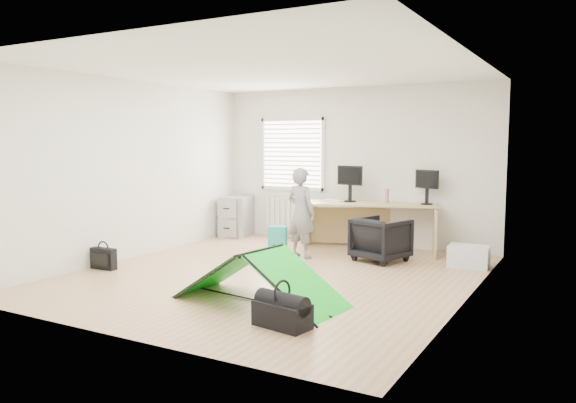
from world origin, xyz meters
The scene contains 18 objects.
ground centered at (0.00, 0.00, 0.00)m, with size 5.50×5.50×0.00m, color tan.
back_wall centered at (0.00, 2.75, 1.35)m, with size 5.00×0.02×2.70m, color silver.
window centered at (-1.20, 2.71, 1.55)m, with size 1.20×0.06×1.20m, color silver.
radiator centered at (-1.20, 2.67, 0.45)m, with size 1.00×0.12×0.60m, color silver.
desk centered at (0.42, 2.34, 0.39)m, with size 2.26×0.72×0.77m, color tan.
filing_cabinet centered at (-2.21, 2.38, 0.38)m, with size 0.48×0.64×0.75m, color #949699.
monitor_left centered at (0.11, 2.35, 0.99)m, with size 0.46×0.10×0.44m, color black.
monitor_right centered at (1.34, 2.57, 0.98)m, with size 0.43×0.09×0.41m, color black.
keyboard centered at (-0.18, 2.34, 0.78)m, with size 0.43×0.15×0.02m, color beige.
thermos centered at (0.73, 2.41, 0.89)m, with size 0.07×0.07×0.24m, color #AF626B.
office_chair centered at (0.94, 1.55, 0.33)m, with size 0.69×0.71×0.65m, color black.
person centered at (-0.22, 1.20, 0.69)m, with size 0.50×0.33×1.38m, color slate.
kite centered at (0.53, -1.18, 0.29)m, with size 1.89×0.83×0.59m, color #13CB23, non-canonical shape.
storage_crate centered at (2.18, 1.76, 0.15)m, with size 0.55×0.38×0.31m, color silver.
tote_bag centered at (-0.94, 1.73, 0.18)m, with size 0.30×0.13×0.36m, color teal.
laptop_bag centered at (-2.25, -0.85, 0.15)m, with size 0.40×0.12×0.30m, color black.
white_box centered at (-0.73, -0.18, 0.05)m, with size 0.10×0.10×0.10m, color silver.
duffel_bag centered at (1.15, -1.78, 0.12)m, with size 0.55×0.28×0.24m, color black.
Camera 1 is at (3.74, -6.31, 1.76)m, focal length 35.00 mm.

